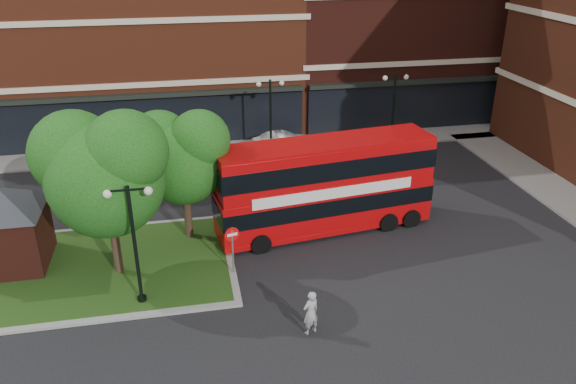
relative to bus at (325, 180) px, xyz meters
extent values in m
plane|color=black|center=(-2.91, -4.67, -2.58)|extent=(120.00, 120.00, 0.00)
cube|color=slate|center=(-2.91, 11.83, -2.52)|extent=(44.00, 3.00, 0.12)
cube|color=maroon|center=(-10.91, 19.33, 4.42)|extent=(26.00, 12.00, 14.00)
cube|color=#471911|center=(11.09, 19.33, 5.42)|extent=(18.00, 12.00, 16.00)
cube|color=gray|center=(-10.91, -1.67, -2.52)|extent=(12.60, 7.60, 0.12)
cube|color=#19380F|center=(-10.91, -1.67, -2.50)|extent=(12.00, 7.00, 0.15)
cube|color=#471911|center=(-13.91, -0.67, -1.18)|extent=(3.00, 3.00, 2.50)
cylinder|color=#2D2116|center=(-9.41, -2.17, -0.62)|extent=(0.36, 0.36, 3.92)
sphere|color=#114711|center=(-9.41, -2.17, 1.76)|extent=(4.60, 4.60, 4.60)
sphere|color=#114711|center=(-10.56, -1.48, 2.67)|extent=(3.45, 3.45, 3.45)
sphere|color=#114711|center=(-8.49, -2.63, 3.02)|extent=(3.22, 3.22, 3.22)
cylinder|color=#2D2116|center=(-6.41, 0.33, -0.84)|extent=(0.36, 0.36, 3.47)
sphere|color=#114711|center=(-6.41, 0.33, 1.27)|extent=(3.80, 3.80, 3.80)
sphere|color=#114711|center=(-7.36, 0.90, 2.07)|extent=(2.85, 2.85, 2.85)
sphere|color=#114711|center=(-5.65, -0.05, 2.38)|extent=(2.66, 2.66, 2.66)
cylinder|color=black|center=(-8.41, -4.47, -0.08)|extent=(0.14, 0.14, 5.00)
cylinder|color=black|center=(-8.41, -4.47, -2.43)|extent=(0.36, 0.36, 0.30)
cube|color=black|center=(-8.41, -4.47, 2.27)|extent=(1.40, 0.06, 0.06)
sphere|color=#F2EACC|center=(-9.11, -4.47, 2.17)|extent=(0.32, 0.32, 0.32)
sphere|color=#F2EACC|center=(-7.71, -4.47, 2.17)|extent=(0.32, 0.32, 0.32)
cylinder|color=black|center=(-0.91, 9.83, -0.08)|extent=(0.14, 0.14, 5.00)
cylinder|color=black|center=(-0.91, 9.83, -2.43)|extent=(0.36, 0.36, 0.30)
cube|color=black|center=(-0.91, 9.83, 2.27)|extent=(1.40, 0.06, 0.06)
sphere|color=#F2EACC|center=(-1.61, 9.83, 2.17)|extent=(0.32, 0.32, 0.32)
sphere|color=#F2EACC|center=(-0.21, 9.83, 2.17)|extent=(0.32, 0.32, 0.32)
cylinder|color=black|center=(7.09, 9.83, -0.08)|extent=(0.14, 0.14, 5.00)
cylinder|color=black|center=(7.09, 9.83, -2.43)|extent=(0.36, 0.36, 0.30)
cube|color=black|center=(7.09, 9.83, 2.27)|extent=(1.40, 0.06, 0.06)
sphere|color=#F2EACC|center=(6.39, 9.83, 2.17)|extent=(0.32, 0.32, 0.32)
sphere|color=#F2EACC|center=(7.79, 9.83, 2.17)|extent=(0.32, 0.32, 0.32)
cube|color=#B20709|center=(0.00, 0.00, -1.17)|extent=(10.51, 3.70, 1.96)
cube|color=#B20709|center=(0.00, 0.00, 0.79)|extent=(10.40, 3.66, 1.96)
cube|color=black|center=(0.00, 0.00, 0.89)|extent=(10.51, 3.70, 0.89)
cube|color=silver|center=(0.16, -1.19, -0.15)|extent=(7.65, 1.07, 0.51)
imported|color=#9A9B9D|center=(-2.41, -7.44, -1.70)|extent=(0.75, 0.63, 1.75)
imported|color=#BABEC1|center=(-9.35, 11.33, -1.86)|extent=(4.29, 1.91, 1.43)
imported|color=white|center=(0.09, 10.48, -1.91)|extent=(4.14, 1.64, 1.34)
cylinder|color=slate|center=(-4.71, -3.17, -1.51)|extent=(0.08, 0.08, 2.13)
cylinder|color=red|center=(-4.71, -3.17, -0.64)|extent=(0.61, 0.20, 0.62)
cube|color=white|center=(-4.71, -3.17, -0.64)|extent=(0.43, 0.15, 0.12)
camera|label=1|loc=(-6.34, -23.14, 10.57)|focal=35.00mm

